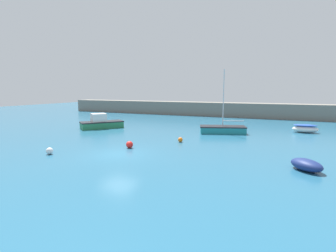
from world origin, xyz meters
The scene contains 9 objects.
ground_plane centered at (0.00, 0.00, -0.10)m, with size 120.00×120.00×0.20m, color #235B7A.
harbor_breakwater centered at (0.00, 30.18, 1.20)m, with size 60.53×3.27×2.41m, color slate.
sailboat_tall_mast centered at (5.01, 12.20, 0.42)m, with size 5.19×3.38×6.80m.
fishing_dinghy_green centered at (12.35, 1.07, 0.34)m, with size 2.24×2.24×0.69m.
rowboat_with_red_cover centered at (13.19, 16.26, 0.46)m, with size 2.72×1.39×0.92m.
motorboat_grey_hull centered at (-9.32, 9.84, 0.64)m, with size 4.66×5.17×1.81m.
mooring_buoy_red centered at (-0.27, 1.93, 0.28)m, with size 0.57×0.57×0.57m, color red.
mooring_buoy_orange centered at (2.59, 5.87, 0.21)m, with size 0.42×0.42×0.42m, color orange.
mooring_buoy_white centered at (-4.49, -2.20, 0.25)m, with size 0.50×0.50×0.50m, color white.
Camera 1 is at (10.99, -15.69, 4.70)m, focal length 28.00 mm.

